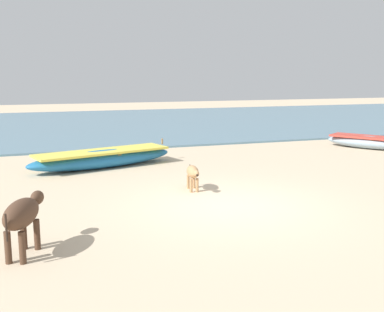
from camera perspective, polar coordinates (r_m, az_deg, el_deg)
The scene contains 6 objects.
ground at distance 10.69m, azimuth 4.50°, elevation -6.11°, with size 80.00×80.00×0.00m, color beige.
sea_water at distance 28.47m, azimuth -10.59°, elevation 3.93°, with size 60.00×20.00×0.08m, color slate.
fishing_boat_1 at distance 20.10m, azimuth 20.98°, elevation 1.65°, with size 2.73×3.41×0.71m.
fishing_boat_2 at distance 15.20m, azimuth -10.93°, elevation -0.26°, with size 5.04×2.50×0.76m.
cow_adult_dark at distance 8.14m, azimuth -20.14°, elevation -6.83°, with size 0.82×1.44×0.96m.
calf_near_tan at distance 11.90m, azimuth 0.11°, elevation -2.10°, with size 0.39×1.00×0.65m.
Camera 1 is at (-4.12, -9.41, 2.96)m, focal length 43.28 mm.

